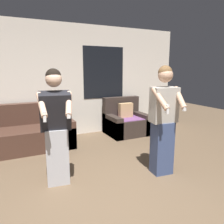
# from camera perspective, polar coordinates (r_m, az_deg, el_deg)

# --- Properties ---
(ground_plane) EXTENTS (14.00, 14.00, 0.00)m
(ground_plane) POSITION_cam_1_polar(r_m,az_deg,el_deg) (2.72, 0.61, -25.92)
(ground_plane) COLOR brown
(wall_back) EXTENTS (6.84, 0.07, 2.70)m
(wall_back) POSITION_cam_1_polar(r_m,az_deg,el_deg) (5.35, -15.22, 7.69)
(wall_back) COLOR silver
(wall_back) RESTS_ON ground_plane
(couch) EXTENTS (2.12, 0.96, 0.91)m
(couch) POSITION_cam_1_polar(r_m,az_deg,el_deg) (4.93, -22.97, -5.44)
(couch) COLOR #472D23
(couch) RESTS_ON ground_plane
(armchair) EXTENTS (0.99, 0.84, 0.92)m
(armchair) POSITION_cam_1_polar(r_m,az_deg,el_deg) (5.61, 3.60, -2.59)
(armchair) COLOR #332823
(armchair) RESTS_ON ground_plane
(person_left) EXTENTS (0.48, 0.54, 1.65)m
(person_left) POSITION_cam_1_polar(r_m,az_deg,el_deg) (3.14, -14.43, -4.02)
(person_left) COLOR #B2B2B7
(person_left) RESTS_ON ground_plane
(person_right) EXTENTS (0.47, 0.49, 1.70)m
(person_right) POSITION_cam_1_polar(r_m,az_deg,el_deg) (3.45, 13.29, -2.08)
(person_right) COLOR #384770
(person_right) RESTS_ON ground_plane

